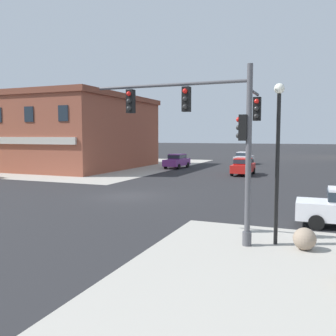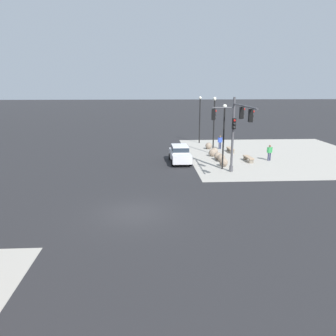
# 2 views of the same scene
# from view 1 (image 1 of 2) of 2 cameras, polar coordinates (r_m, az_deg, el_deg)

# --- Properties ---
(ground_plane) EXTENTS (320.00, 320.00, 0.00)m
(ground_plane) POSITION_cam_1_polar(r_m,az_deg,el_deg) (24.13, -6.25, -4.30)
(ground_plane) COLOR #262628
(sidewalk_far_corner) EXTENTS (32.00, 32.00, 0.02)m
(sidewalk_far_corner) POSITION_cam_1_polar(r_m,az_deg,el_deg) (51.70, -15.29, 0.53)
(sidewalk_far_corner) COLOR #A8A399
(sidewalk_far_corner) RESTS_ON ground
(traffic_signal_main) EXTENTS (6.11, 2.09, 6.33)m
(traffic_signal_main) POSITION_cam_1_polar(r_m,az_deg,el_deg) (13.62, 7.66, 5.90)
(traffic_signal_main) COLOR #4C4C51
(traffic_signal_main) RESTS_ON ground
(bollard_sphere_curb_a) EXTENTS (0.77, 0.77, 0.77)m
(bollard_sphere_curb_a) POSITION_cam_1_polar(r_m,az_deg,el_deg) (13.67, 20.22, -10.18)
(bollard_sphere_curb_a) COLOR gray
(bollard_sphere_curb_a) RESTS_ON ground
(street_lamp_corner_near) EXTENTS (0.36, 0.36, 5.70)m
(street_lamp_corner_near) POSITION_cam_1_polar(r_m,az_deg,el_deg) (13.61, 16.51, 3.35)
(street_lamp_corner_near) COLOR black
(street_lamp_corner_near) RESTS_ON ground
(car_main_northbound_far) EXTENTS (2.12, 4.51, 1.68)m
(car_main_northbound_far) POSITION_cam_1_polar(r_m,az_deg,el_deg) (51.18, 11.56, 1.59)
(car_main_northbound_far) COLOR silver
(car_main_northbound_far) RESTS_ON ground
(car_main_southbound_far) EXTENTS (2.08, 4.49, 1.68)m
(car_main_southbound_far) POSITION_cam_1_polar(r_m,az_deg,el_deg) (44.35, 1.38, 1.17)
(car_main_southbound_far) COLOR #7A3389
(car_main_southbound_far) RESTS_ON ground
(car_cross_westbound) EXTENTS (1.94, 4.42, 1.68)m
(car_cross_westbound) POSITION_cam_1_polar(r_m,az_deg,el_deg) (37.23, 11.45, 0.34)
(car_cross_westbound) COLOR red
(car_cross_westbound) RESTS_ON ground
(storefront_block_near_corner) EXTENTS (25.13, 18.06, 8.56)m
(storefront_block_near_corner) POSITION_cam_1_polar(r_m,az_deg,el_deg) (49.91, -18.84, 5.21)
(storefront_block_near_corner) COLOR brown
(storefront_block_near_corner) RESTS_ON ground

